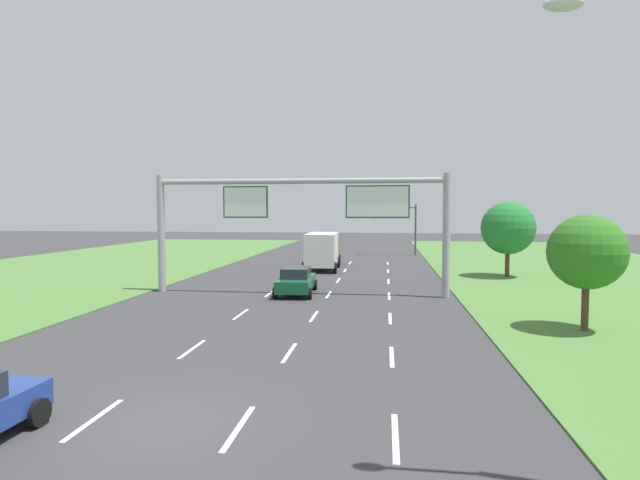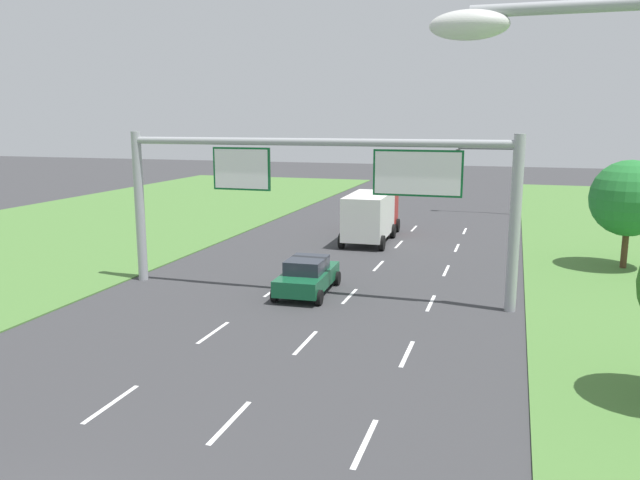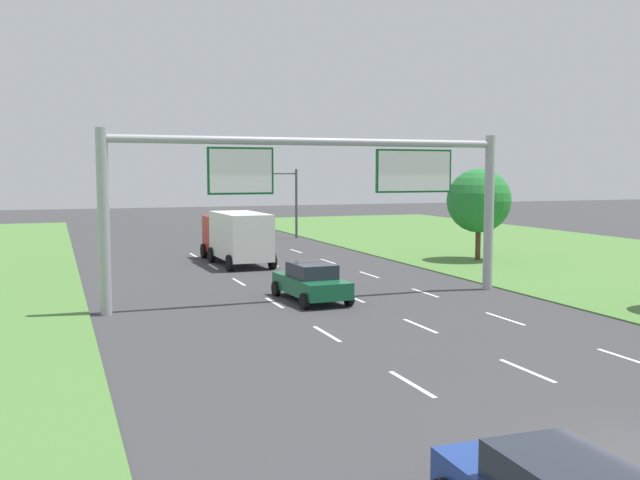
% 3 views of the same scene
% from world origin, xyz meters
% --- Properties ---
extents(lane_dashes_inner_left, '(0.14, 56.40, 0.01)m').
position_xyz_m(lane_dashes_inner_left, '(-1.75, 9.00, 0.00)').
color(lane_dashes_inner_left, white).
rests_on(lane_dashes_inner_left, ground_plane).
extents(lane_dashes_inner_right, '(0.14, 56.40, 0.01)m').
position_xyz_m(lane_dashes_inner_right, '(1.75, 9.00, 0.00)').
color(lane_dashes_inner_right, white).
rests_on(lane_dashes_inner_right, ground_plane).
extents(lane_dashes_slip, '(0.14, 56.40, 0.01)m').
position_xyz_m(lane_dashes_slip, '(5.25, 9.00, 0.00)').
color(lane_dashes_slip, white).
rests_on(lane_dashes_slip, ground_plane).
extents(car_mid_lane, '(2.33, 4.49, 1.58)m').
position_xyz_m(car_mid_lane, '(-0.16, 17.94, 0.80)').
color(car_mid_lane, '#145633').
rests_on(car_mid_lane, ground_plane).
extents(box_truck, '(2.86, 7.70, 3.04)m').
position_xyz_m(box_truck, '(-0.18, 30.87, 1.66)').
color(box_truck, '#B21E19').
rests_on(box_truck, ground_plane).
extents(sign_gantry, '(17.24, 0.44, 7.00)m').
position_xyz_m(sign_gantry, '(0.32, 17.86, 4.88)').
color(sign_gantry, '#9EA0A5').
rests_on(sign_gantry, ground_plane).
extents(traffic_light_mast, '(4.76, 0.49, 5.60)m').
position_xyz_m(traffic_light_mast, '(6.38, 45.02, 3.87)').
color(traffic_light_mast, '#47494F').
rests_on(traffic_light_mast, ground_plane).
extents(roadside_tree_far, '(3.85, 3.85, 5.57)m').
position_xyz_m(roadside_tree_far, '(13.88, 27.10, 3.64)').
color(roadside_tree_far, '#513823').
rests_on(roadside_tree_far, ground_plane).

